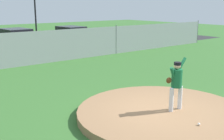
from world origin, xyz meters
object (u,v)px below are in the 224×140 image
(parked_car_white, at_px, (71,37))
(traffic_cone_orange, at_px, (123,44))
(baseball, at_px, (199,124))
(traffic_light_far, at_px, (35,1))
(parked_car_burgundy, at_px, (16,41))
(pitcher_youth, at_px, (176,81))

(parked_car_white, xyz_separation_m, traffic_cone_orange, (3.32, -2.66, -0.54))
(parked_car_white, bearing_deg, traffic_cone_orange, -38.69)
(baseball, distance_m, traffic_cone_orange, 16.47)
(traffic_cone_orange, bearing_deg, traffic_light_far, 128.31)
(baseball, height_order, parked_car_burgundy, parked_car_burgundy)
(pitcher_youth, xyz_separation_m, parked_car_burgundy, (0.87, 15.21, -0.34))
(traffic_cone_orange, height_order, traffic_light_far, traffic_light_far)
(parked_car_white, xyz_separation_m, traffic_light_far, (-1.45, 3.38, 2.94))
(pitcher_youth, distance_m, baseball, 1.51)
(baseball, distance_m, traffic_light_far, 20.49)
(baseball, bearing_deg, pitcher_youth, 69.78)
(parked_car_burgundy, xyz_separation_m, traffic_cone_orange, (7.92, -2.70, -0.56))
(parked_car_white, height_order, traffic_cone_orange, parked_car_white)
(parked_car_white, bearing_deg, parked_car_burgundy, 179.51)
(baseball, bearing_deg, parked_car_white, 70.15)
(parked_car_burgundy, xyz_separation_m, parked_car_white, (4.60, -0.04, -0.02))
(parked_car_burgundy, relative_size, parked_car_white, 1.02)
(baseball, height_order, traffic_cone_orange, traffic_cone_orange)
(traffic_light_far, bearing_deg, baseball, -102.69)
(parked_car_white, height_order, traffic_light_far, traffic_light_far)
(parked_car_burgundy, bearing_deg, traffic_cone_orange, -18.82)
(pitcher_youth, xyz_separation_m, parked_car_white, (5.47, 15.17, -0.36))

